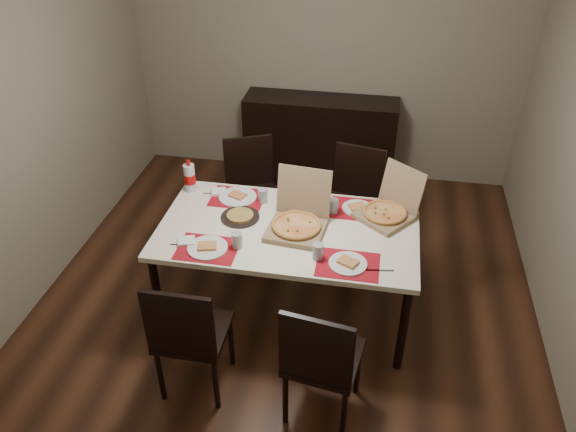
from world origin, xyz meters
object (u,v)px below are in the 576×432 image
object	(u,v)px
chair_near_right	(321,359)
soda_bottle	(190,178)
chair_far_left	(252,187)
chair_near_left	(189,334)
dining_table	(288,236)
chair_far_right	(354,197)
dip_bowl	(314,211)
sideboard	(320,141)
pizza_box_center	(298,222)

from	to	relation	value
chair_near_right	soda_bottle	distance (m)	1.78
chair_far_left	soda_bottle	bearing A→B (deg)	-124.14
chair_near_left	chair_near_right	size ratio (longest dim) A/B	1.00
dining_table	soda_bottle	xyz separation A→B (m)	(-0.82, 0.36, 0.18)
soda_bottle	dining_table	bearing A→B (deg)	-23.44
chair_far_right	dip_bowl	xyz separation A→B (m)	(-0.25, -0.64, 0.25)
sideboard	chair_far_right	size ratio (longest dim) A/B	1.61
chair_near_right	dip_bowl	size ratio (longest dim) A/B	8.42
chair_far_right	chair_near_right	bearing A→B (deg)	-91.35
pizza_box_center	soda_bottle	size ratio (longest dim) A/B	1.74
dip_bowl	dining_table	bearing A→B (deg)	-124.99
sideboard	dining_table	world-z (taller)	sideboard
chair_near_right	pizza_box_center	bearing A→B (deg)	107.55
chair_far_right	pizza_box_center	xyz separation A→B (m)	(-0.33, -0.86, 0.30)
chair_far_left	chair_far_right	world-z (taller)	same
dining_table	dip_bowl	bearing A→B (deg)	55.01
dining_table	chair_far_right	size ratio (longest dim) A/B	1.94
dining_table	chair_far_left	xyz separation A→B (m)	(-0.48, 0.87, -0.17)
dining_table	chair_far_left	distance (m)	1.00
chair_far_right	chair_far_left	bearing A→B (deg)	179.45
chair_far_left	dining_table	bearing A→B (deg)	-61.26
sideboard	chair_far_right	distance (m)	1.19
sideboard	chair_near_left	distance (m)	2.86
chair_far_right	soda_bottle	world-z (taller)	soda_bottle
chair_far_left	chair_far_right	distance (m)	0.88
chair_near_right	chair_far_right	distance (m)	1.78
sideboard	chair_near_right	xyz separation A→B (m)	(0.39, -2.88, 0.06)
chair_near_left	soda_bottle	size ratio (longest dim) A/B	3.52
dining_table	chair_near_right	distance (m)	1.01
chair_near_right	chair_far_left	xyz separation A→B (m)	(-0.84, 1.79, 0.00)
sideboard	dip_bowl	distance (m)	1.78
chair_near_right	pizza_box_center	xyz separation A→B (m)	(-0.29, 0.92, 0.30)
dip_bowl	soda_bottle	xyz separation A→B (m)	(-0.97, 0.14, 0.10)
dining_table	chair_near_left	distance (m)	0.99
soda_bottle	dip_bowl	bearing A→B (deg)	-8.13
sideboard	pizza_box_center	distance (m)	1.99
chair_far_left	dip_bowl	size ratio (longest dim) A/B	8.42
chair_far_right	dining_table	bearing A→B (deg)	-115.09
chair_near_left	dining_table	bearing A→B (deg)	62.28
sideboard	dip_bowl	world-z (taller)	sideboard
sideboard	dip_bowl	size ratio (longest dim) A/B	13.58
chair_far_left	soda_bottle	world-z (taller)	soda_bottle
chair_near_left	pizza_box_center	size ratio (longest dim) A/B	2.02
chair_near_left	chair_far_left	distance (m)	1.73
chair_near_left	chair_near_right	distance (m)	0.82
chair_near_right	pizza_box_center	world-z (taller)	pizza_box_center
chair_near_left	pizza_box_center	world-z (taller)	pizza_box_center
sideboard	soda_bottle	xyz separation A→B (m)	(-0.79, -1.60, 0.41)
sideboard	dip_bowl	xyz separation A→B (m)	(0.18, -1.74, 0.31)
chair_near_left	chair_near_right	world-z (taller)	same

